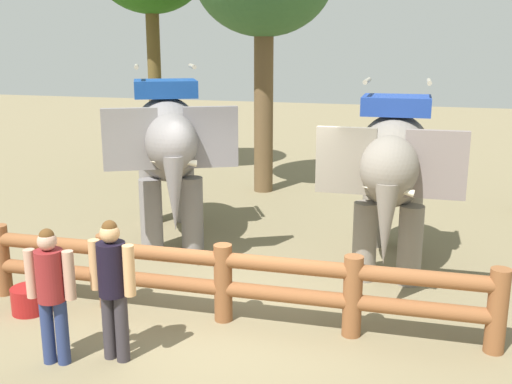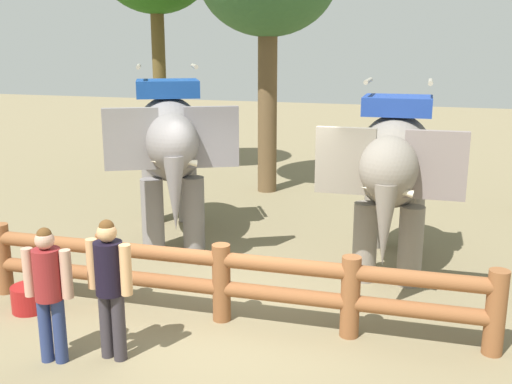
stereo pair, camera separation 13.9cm
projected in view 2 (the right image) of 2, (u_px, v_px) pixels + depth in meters
name	position (u px, v px, depth m)	size (l,w,h in m)	color
ground_plane	(225.00, 316.00, 8.07)	(60.00, 60.00, 0.00)	#7B6E4F
log_fence	(221.00, 277.00, 7.81)	(6.98, 0.48, 1.05)	brown
elephant_near_left	(170.00, 144.00, 10.87)	(2.98, 3.77, 3.22)	slate
elephant_center	(394.00, 166.00, 9.37)	(2.02, 3.53, 3.04)	gray
tourist_woman_in_black	(110.00, 280.00, 6.75)	(0.59, 0.36, 1.68)	#332E35
tourist_man_in_blue	(49.00, 286.00, 6.69)	(0.56, 0.36, 1.61)	navy
feed_bucket	(29.00, 298.00, 8.18)	(0.48, 0.48, 0.36)	maroon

